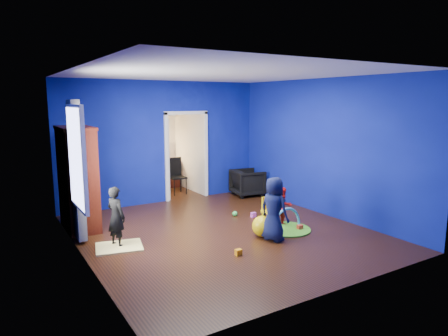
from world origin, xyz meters
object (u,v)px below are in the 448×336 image
child_black (116,217)px  child_navy (274,209)px  tv_armoire (78,178)px  vase (78,122)px  crt_tv (80,176)px  hopper_ball (263,226)px  kid_chair (270,212)px  folding_chair (177,177)px  study_desk (163,174)px  play_mat (286,229)px  toddler_red (283,207)px  armchair (248,182)px

child_black → child_navy: size_ratio=0.91×
child_navy → tv_armoire: (-2.76, 2.46, 0.41)m
vase → crt_tv: vase is taller
hopper_ball → kid_chair: 0.75m
vase → folding_chair: size_ratio=0.20×
child_navy → study_desk: (0.06, 5.08, -0.19)m
hopper_ball → study_desk: 4.84m
tv_armoire → study_desk: (2.82, 2.62, -0.60)m
child_black → play_mat: bearing=-130.0°
toddler_red → hopper_ball: (-0.71, -0.29, -0.19)m
vase → child_black: bearing=-72.6°
child_black → child_navy: (2.44, -1.15, 0.05)m
toddler_red → kid_chair: bearing=136.6°
toddler_red → play_mat: bearing=-105.1°
toddler_red → hopper_ball: size_ratio=2.00×
kid_chair → toddler_red: bearing=-64.3°
tv_armoire → kid_chair: (3.27, -1.72, -0.73)m
vase → kid_chair: bearing=-23.5°
study_desk → vase: bearing=-134.0°
tv_armoire → child_navy: bearing=-41.8°
study_desk → folding_chair: 0.96m
tv_armoire → crt_tv: size_ratio=2.80×
armchair → toddler_red: toddler_red is taller
crt_tv → folding_chair: (2.78, 1.66, -0.56)m
vase → play_mat: (3.32, -1.84, -2.04)m
toddler_red → folding_chair: bearing=109.2°
crt_tv → hopper_ball: (2.67, -2.21, -0.83)m
tv_armoire → study_desk: 3.89m
vase → play_mat: 4.31m
kid_chair → child_black: bearing=161.0°
play_mat → crt_tv: bearing=146.8°
vase → play_mat: bearing=-29.0°
toddler_red → tv_armoire: (-3.42, 1.92, 0.59)m
child_navy → vase: (-2.76, 2.16, 1.48)m
hopper_ball → play_mat: size_ratio=0.41×
armchair → hopper_ball: size_ratio=1.94×
armchair → child_navy: (-1.54, -3.02, 0.22)m
folding_chair → kid_chair: bearing=-82.4°
crt_tv → tv_armoire: bearing=180.0°
child_navy → study_desk: child_navy is taller
armchair → child_black: (-3.98, -1.87, 0.17)m
folding_chair → tv_armoire: bearing=-149.6°
child_black → folding_chair: child_black is taller
toddler_red → vase: (-3.42, 1.62, 1.66)m
toddler_red → crt_tv: 3.94m
child_navy → crt_tv: size_ratio=1.62×
armchair → play_mat: size_ratio=0.80×
child_navy → crt_tv: (-2.72, 2.46, 0.45)m
vase → kid_chair: (3.27, -1.42, -1.80)m
child_black → play_mat: (3.00, -0.82, -0.50)m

